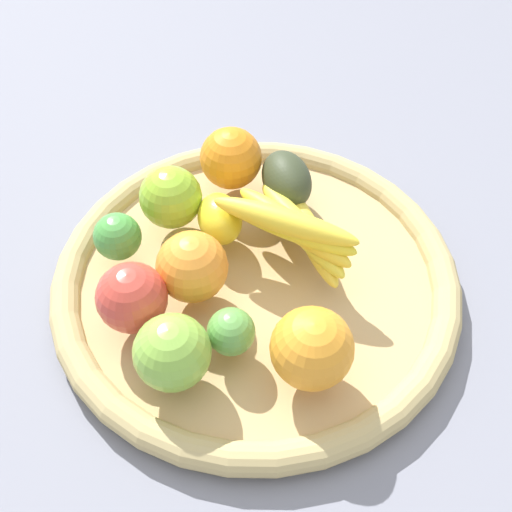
{
  "coord_description": "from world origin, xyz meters",
  "views": [
    {
      "loc": [
        -0.4,
        -0.13,
        0.55
      ],
      "look_at": [
        0.0,
        0.0,
        0.05
      ],
      "focal_mm": 44.03,
      "sensor_mm": 36.0,
      "label": 1
    }
  ],
  "objects_px": {
    "orange_1": "(231,158)",
    "avocado": "(285,179)",
    "lemon_0": "(220,219)",
    "orange_2": "(192,267)",
    "lime_0": "(117,237)",
    "apple_1": "(171,197)",
    "apple_2": "(132,298)",
    "orange_0": "(312,348)",
    "banana_bunch": "(295,227)",
    "lime_1": "(231,332)",
    "apple_0": "(172,352)"
  },
  "relations": [
    {
      "from": "lime_0",
      "to": "lime_1",
      "type": "distance_m",
      "value": 0.17
    },
    {
      "from": "lime_0",
      "to": "orange_1",
      "type": "xyz_separation_m",
      "value": [
        0.14,
        -0.08,
        0.01
      ]
    },
    {
      "from": "lime_0",
      "to": "apple_1",
      "type": "height_order",
      "value": "apple_1"
    },
    {
      "from": "orange_2",
      "to": "banana_bunch",
      "type": "bearing_deg",
      "value": -45.28
    },
    {
      "from": "lime_1",
      "to": "lemon_0",
      "type": "bearing_deg",
      "value": 23.98
    },
    {
      "from": "avocado",
      "to": "orange_2",
      "type": "height_order",
      "value": "orange_2"
    },
    {
      "from": "lime_1",
      "to": "apple_0",
      "type": "xyz_separation_m",
      "value": [
        -0.04,
        0.04,
        0.01
      ]
    },
    {
      "from": "orange_0",
      "to": "lime_0",
      "type": "height_order",
      "value": "orange_0"
    },
    {
      "from": "lime_1",
      "to": "apple_0",
      "type": "bearing_deg",
      "value": 138.22
    },
    {
      "from": "banana_bunch",
      "to": "apple_1",
      "type": "bearing_deg",
      "value": 88.62
    },
    {
      "from": "apple_1",
      "to": "lime_1",
      "type": "height_order",
      "value": "apple_1"
    },
    {
      "from": "apple_0",
      "to": "lemon_0",
      "type": "bearing_deg",
      "value": 6.37
    },
    {
      "from": "apple_1",
      "to": "lime_1",
      "type": "bearing_deg",
      "value": -139.57
    },
    {
      "from": "avocado",
      "to": "orange_1",
      "type": "bearing_deg",
      "value": 85.57
    },
    {
      "from": "orange_0",
      "to": "orange_2",
      "type": "height_order",
      "value": "orange_0"
    },
    {
      "from": "lemon_0",
      "to": "avocado",
      "type": "bearing_deg",
      "value": -32.77
    },
    {
      "from": "orange_0",
      "to": "avocado",
      "type": "xyz_separation_m",
      "value": [
        0.22,
        0.09,
        -0.01
      ]
    },
    {
      "from": "lime_1",
      "to": "orange_1",
      "type": "xyz_separation_m",
      "value": [
        0.22,
        0.08,
        0.01
      ]
    },
    {
      "from": "orange_0",
      "to": "orange_1",
      "type": "xyz_separation_m",
      "value": [
        0.22,
        0.15,
        -0.0
      ]
    },
    {
      "from": "lemon_0",
      "to": "orange_1",
      "type": "height_order",
      "value": "orange_1"
    },
    {
      "from": "lime_0",
      "to": "lime_1",
      "type": "height_order",
      "value": "lime_0"
    },
    {
      "from": "lime_0",
      "to": "orange_1",
      "type": "distance_m",
      "value": 0.16
    },
    {
      "from": "orange_2",
      "to": "avocado",
      "type": "bearing_deg",
      "value": -17.31
    },
    {
      "from": "orange_1",
      "to": "avocado",
      "type": "relative_size",
      "value": 0.91
    },
    {
      "from": "orange_1",
      "to": "orange_2",
      "type": "xyz_separation_m",
      "value": [
        -0.17,
        -0.02,
        0.0
      ]
    },
    {
      "from": "lime_0",
      "to": "banana_bunch",
      "type": "distance_m",
      "value": 0.19
    },
    {
      "from": "lemon_0",
      "to": "orange_2",
      "type": "distance_m",
      "value": 0.08
    },
    {
      "from": "banana_bunch",
      "to": "lemon_0",
      "type": "xyz_separation_m",
      "value": [
        -0.0,
        0.08,
        -0.01
      ]
    },
    {
      "from": "orange_2",
      "to": "lime_1",
      "type": "bearing_deg",
      "value": -131.79
    },
    {
      "from": "lemon_0",
      "to": "orange_1",
      "type": "relative_size",
      "value": 0.9
    },
    {
      "from": "lime_1",
      "to": "apple_2",
      "type": "bearing_deg",
      "value": 89.66
    },
    {
      "from": "lime_0",
      "to": "avocado",
      "type": "relative_size",
      "value": 0.64
    },
    {
      "from": "orange_1",
      "to": "avocado",
      "type": "height_order",
      "value": "orange_1"
    },
    {
      "from": "orange_0",
      "to": "lime_0",
      "type": "bearing_deg",
      "value": 71.17
    },
    {
      "from": "lime_0",
      "to": "orange_2",
      "type": "height_order",
      "value": "orange_2"
    },
    {
      "from": "banana_bunch",
      "to": "orange_0",
      "type": "bearing_deg",
      "value": -158.88
    },
    {
      "from": "apple_2",
      "to": "orange_2",
      "type": "xyz_separation_m",
      "value": [
        0.05,
        -0.04,
        0.0
      ]
    },
    {
      "from": "orange_2",
      "to": "apple_0",
      "type": "height_order",
      "value": "orange_2"
    },
    {
      "from": "orange_2",
      "to": "apple_0",
      "type": "bearing_deg",
      "value": -168.88
    },
    {
      "from": "lime_0",
      "to": "apple_0",
      "type": "distance_m",
      "value": 0.16
    },
    {
      "from": "lime_1",
      "to": "orange_2",
      "type": "height_order",
      "value": "orange_2"
    },
    {
      "from": "avocado",
      "to": "orange_2",
      "type": "bearing_deg",
      "value": 162.69
    },
    {
      "from": "orange_0",
      "to": "orange_1",
      "type": "relative_size",
      "value": 1.05
    },
    {
      "from": "lemon_0",
      "to": "avocado",
      "type": "height_order",
      "value": "avocado"
    },
    {
      "from": "lime_1",
      "to": "avocado",
      "type": "xyz_separation_m",
      "value": [
        0.21,
        0.01,
        0.0
      ]
    },
    {
      "from": "avocado",
      "to": "apple_0",
      "type": "bearing_deg",
      "value": 173.14
    },
    {
      "from": "apple_0",
      "to": "apple_2",
      "type": "bearing_deg",
      "value": 53.36
    },
    {
      "from": "apple_1",
      "to": "banana_bunch",
      "type": "bearing_deg",
      "value": -91.38
    },
    {
      "from": "apple_1",
      "to": "orange_2",
      "type": "relative_size",
      "value": 0.96
    },
    {
      "from": "avocado",
      "to": "apple_2",
      "type": "xyz_separation_m",
      "value": [
        -0.21,
        0.09,
        0.01
      ]
    }
  ]
}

